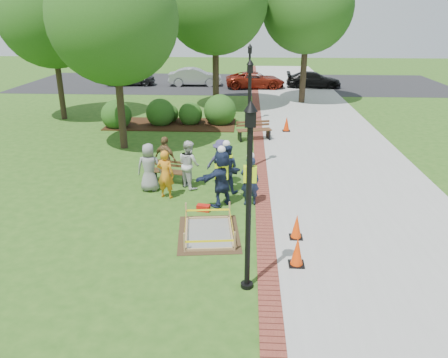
# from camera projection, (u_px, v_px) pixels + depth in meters

# --- Properties ---
(ground) EXTENTS (100.00, 100.00, 0.00)m
(ground) POSITION_uv_depth(u_px,v_px,m) (205.00, 225.00, 12.78)
(ground) COLOR #285116
(ground) RESTS_ON ground
(sidewalk) EXTENTS (6.00, 60.00, 0.02)m
(sidewalk) POSITION_uv_depth(u_px,v_px,m) (323.00, 136.00, 21.84)
(sidewalk) COLOR #9E9E99
(sidewalk) RESTS_ON ground
(brick_edging) EXTENTS (0.50, 60.00, 0.03)m
(brick_edging) POSITION_uv_depth(u_px,v_px,m) (258.00, 135.00, 22.01)
(brick_edging) COLOR maroon
(brick_edging) RESTS_ON ground
(mulch_bed) EXTENTS (7.00, 3.00, 0.05)m
(mulch_bed) POSITION_uv_depth(u_px,v_px,m) (172.00, 124.00, 24.11)
(mulch_bed) COLOR #381E0F
(mulch_bed) RESTS_ON ground
(parking_lot) EXTENTS (36.00, 12.00, 0.01)m
(parking_lot) POSITION_uv_depth(u_px,v_px,m) (234.00, 83.00, 37.94)
(parking_lot) COLOR black
(parking_lot) RESTS_ON ground
(wet_concrete_pad) EXTENTS (1.95, 2.48, 0.55)m
(wet_concrete_pad) POSITION_uv_depth(u_px,v_px,m) (209.00, 227.00, 12.19)
(wet_concrete_pad) COLOR #47331E
(wet_concrete_pad) RESTS_ON ground
(bench_near) EXTENTS (1.52, 0.80, 0.79)m
(bench_near) POSITION_uv_depth(u_px,v_px,m) (170.00, 176.00, 15.85)
(bench_near) COLOR #51341B
(bench_near) RESTS_ON ground
(bench_far) EXTENTS (1.74, 0.95, 0.90)m
(bench_far) POSITION_uv_depth(u_px,v_px,m) (254.00, 134.00, 21.14)
(bench_far) COLOR brown
(bench_far) RESTS_ON ground
(cone_front) EXTENTS (0.39, 0.39, 0.77)m
(cone_front) POSITION_uv_depth(u_px,v_px,m) (297.00, 252.00, 10.63)
(cone_front) COLOR black
(cone_front) RESTS_ON ground
(cone_back) EXTENTS (0.36, 0.36, 0.72)m
(cone_back) POSITION_uv_depth(u_px,v_px,m) (297.00, 227.00, 11.93)
(cone_back) COLOR black
(cone_back) RESTS_ON ground
(cone_far) EXTENTS (0.40, 0.40, 0.79)m
(cone_far) POSITION_uv_depth(u_px,v_px,m) (287.00, 124.00, 22.62)
(cone_far) COLOR black
(cone_far) RESTS_ON ground
(toolbox) EXTENTS (0.43, 0.29, 0.20)m
(toolbox) POSITION_uv_depth(u_px,v_px,m) (203.00, 208.00, 13.67)
(toolbox) COLOR red
(toolbox) RESTS_ON ground
(lamp_near) EXTENTS (0.28, 0.28, 4.26)m
(lamp_near) POSITION_uv_depth(u_px,v_px,m) (249.00, 186.00, 9.03)
(lamp_near) COLOR black
(lamp_near) RESTS_ON ground
(lamp_mid) EXTENTS (0.28, 0.28, 4.26)m
(lamp_mid) POSITION_uv_depth(u_px,v_px,m) (249.00, 107.00, 16.49)
(lamp_mid) COLOR black
(lamp_mid) RESTS_ON ground
(lamp_far) EXTENTS (0.28, 0.28, 4.26)m
(lamp_far) POSITION_uv_depth(u_px,v_px,m) (249.00, 77.00, 23.94)
(lamp_far) COLOR black
(lamp_far) RESTS_ON ground
(tree_left) EXTENTS (5.45, 5.45, 8.28)m
(tree_left) POSITION_uv_depth(u_px,v_px,m) (113.00, 19.00, 18.07)
(tree_left) COLOR #3D2D1E
(tree_left) RESTS_ON ground
(tree_back) EXTENTS (6.23, 6.23, 9.55)m
(tree_back) POSITION_uv_depth(u_px,v_px,m) (215.00, 1.00, 25.72)
(tree_back) COLOR #3D2D1E
(tree_back) RESTS_ON ground
(tree_right) EXTENTS (5.85, 5.85, 9.05)m
(tree_right) POSITION_uv_depth(u_px,v_px,m) (308.00, 7.00, 27.82)
(tree_right) COLOR #3D2D1E
(tree_right) RESTS_ON ground
(tree_far) EXTENTS (5.63, 5.63, 8.49)m
(tree_far) POSITION_uv_depth(u_px,v_px,m) (51.00, 15.00, 23.42)
(tree_far) COLOR #3D2D1E
(tree_far) RESTS_ON ground
(shrub_a) EXTENTS (1.61, 1.61, 1.61)m
(shrub_a) POSITION_uv_depth(u_px,v_px,m) (118.00, 127.00, 23.54)
(shrub_a) COLOR #234F16
(shrub_a) RESTS_ON ground
(shrub_b) EXTENTS (1.56, 1.56, 1.56)m
(shrub_b) POSITION_uv_depth(u_px,v_px,m) (161.00, 125.00, 24.09)
(shrub_b) COLOR #234F16
(shrub_b) RESTS_ON ground
(shrub_c) EXTENTS (1.30, 1.30, 1.30)m
(shrub_c) POSITION_uv_depth(u_px,v_px,m) (191.00, 124.00, 24.25)
(shrub_c) COLOR #234F16
(shrub_c) RESTS_ON ground
(shrub_d) EXTENTS (1.77, 1.77, 1.77)m
(shrub_d) POSITION_uv_depth(u_px,v_px,m) (220.00, 124.00, 24.26)
(shrub_d) COLOR #234F16
(shrub_d) RESTS_ON ground
(shrub_e) EXTENTS (1.06, 1.06, 1.06)m
(shrub_e) POSITION_uv_depth(u_px,v_px,m) (170.00, 121.00, 24.82)
(shrub_e) COLOR #234F16
(shrub_e) RESTS_ON ground
(casual_person_a) EXTENTS (0.55, 0.37, 1.69)m
(casual_person_a) POSITION_uv_depth(u_px,v_px,m) (149.00, 168.00, 14.98)
(casual_person_a) COLOR gray
(casual_person_a) RESTS_ON ground
(casual_person_b) EXTENTS (0.60, 0.47, 1.65)m
(casual_person_b) POSITION_uv_depth(u_px,v_px,m) (166.00, 174.00, 14.41)
(casual_person_b) COLOR orange
(casual_person_b) RESTS_ON ground
(casual_person_c) EXTENTS (0.62, 0.64, 1.71)m
(casual_person_c) POSITION_uv_depth(u_px,v_px,m) (189.00, 164.00, 15.26)
(casual_person_c) COLOR silver
(casual_person_c) RESTS_ON ground
(casual_person_d) EXTENTS (0.63, 0.57, 1.65)m
(casual_person_d) POSITION_uv_depth(u_px,v_px,m) (166.00, 159.00, 15.93)
(casual_person_d) COLOR brown
(casual_person_d) RESTS_ON ground
(casual_person_e) EXTENTS (0.60, 0.46, 1.68)m
(casual_person_e) POSITION_uv_depth(u_px,v_px,m) (221.00, 163.00, 15.44)
(casual_person_e) COLOR #353258
(casual_person_e) RESTS_ON ground
(hivis_worker_a) EXTENTS (0.70, 0.68, 2.00)m
(hivis_worker_a) POSITION_uv_depth(u_px,v_px,m) (222.00, 177.00, 13.75)
(hivis_worker_a) COLOR #18273F
(hivis_worker_a) RESTS_ON ground
(hivis_worker_b) EXTENTS (0.56, 0.39, 1.79)m
(hivis_worker_b) POSITION_uv_depth(u_px,v_px,m) (250.00, 179.00, 13.84)
(hivis_worker_b) COLOR #1B2648
(hivis_worker_b) RESTS_ON ground
(hivis_worker_c) EXTENTS (0.61, 0.47, 1.86)m
(hivis_worker_c) POSITION_uv_depth(u_px,v_px,m) (226.00, 167.00, 14.83)
(hivis_worker_c) COLOR #171D3D
(hivis_worker_c) RESTS_ON ground
(parked_car_a) EXTENTS (2.49, 4.83, 1.52)m
(parked_car_a) POSITION_uv_depth(u_px,v_px,m) (131.00, 85.00, 36.86)
(parked_car_a) COLOR black
(parked_car_a) RESTS_ON ground
(parked_car_b) EXTENTS (2.37, 4.97, 1.58)m
(parked_car_b) POSITION_uv_depth(u_px,v_px,m) (195.00, 86.00, 36.76)
(parked_car_b) COLOR #9F9EA3
(parked_car_b) RESTS_ON ground
(parked_car_c) EXTENTS (2.21, 4.52, 1.43)m
(parked_car_c) POSITION_uv_depth(u_px,v_px,m) (255.00, 88.00, 35.54)
(parked_car_c) COLOR maroon
(parked_car_c) RESTS_ON ground
(parked_car_d) EXTENTS (2.07, 4.35, 1.39)m
(parked_car_d) POSITION_uv_depth(u_px,v_px,m) (313.00, 88.00, 35.79)
(parked_car_d) COLOR black
(parked_car_d) RESTS_ON ground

